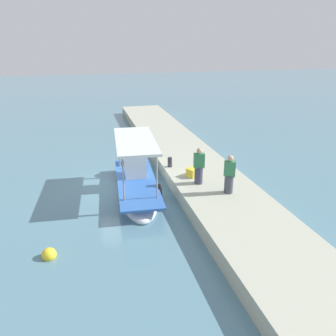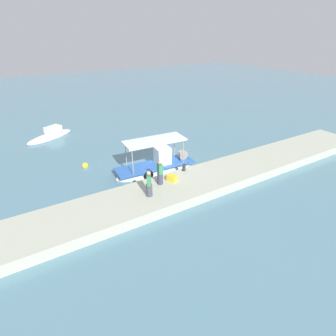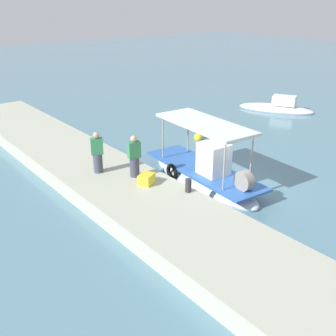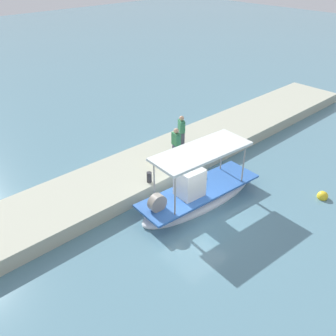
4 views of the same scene
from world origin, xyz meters
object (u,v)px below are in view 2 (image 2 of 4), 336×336
object	(u,v)px
fisherman_by_crate	(160,173)
marker_buoy	(85,166)
cargo_crate	(172,178)
fisherman_near_bollard	(149,185)
mooring_bollard	(184,168)
moored_boat_near	(50,136)
main_fishing_boat	(156,167)

from	to	relation	value
fisherman_by_crate	marker_buoy	distance (m)	7.52
cargo_crate	fisherman_near_bollard	bearing A→B (deg)	-158.21
fisherman_near_bollard	marker_buoy	bearing A→B (deg)	104.98
cargo_crate	mooring_bollard	bearing A→B (deg)	27.54
fisherman_near_bollard	fisherman_by_crate	bearing A→B (deg)	35.80
moored_boat_near	fisherman_by_crate	bearing A→B (deg)	-73.50
fisherman_near_bollard	moored_boat_near	bearing A→B (deg)	101.18
main_fishing_boat	moored_boat_near	bearing A→B (deg)	114.77
marker_buoy	fisherman_by_crate	bearing A→B (deg)	-63.20
fisherman_near_bollard	moored_boat_near	size ratio (longest dim) A/B	0.32
main_fishing_boat	fisherman_by_crate	xyz separation A→B (m)	(-1.24, -2.77, 1.02)
main_fishing_boat	marker_buoy	distance (m)	5.98
marker_buoy	moored_boat_near	distance (m)	8.69
cargo_crate	marker_buoy	bearing A→B (deg)	122.48
marker_buoy	fisherman_near_bollard	bearing A→B (deg)	-75.02
mooring_bollard	main_fishing_boat	bearing A→B (deg)	121.39
main_fishing_boat	marker_buoy	size ratio (longest dim) A/B	12.87
cargo_crate	marker_buoy	size ratio (longest dim) A/B	1.20
fisherman_near_bollard	cargo_crate	world-z (taller)	fisherman_near_bollard
main_fishing_boat	mooring_bollard	xyz separation A→B (m)	(1.23, -2.01, 0.48)
cargo_crate	moored_boat_near	size ratio (longest dim) A/B	0.11
moored_boat_near	mooring_bollard	bearing A→B (deg)	-64.26
fisherman_by_crate	marker_buoy	world-z (taller)	fisherman_by_crate
cargo_crate	moored_boat_near	bearing A→B (deg)	109.51
fisherman_near_bollard	fisherman_by_crate	distance (m)	1.62
fisherman_by_crate	moored_boat_near	world-z (taller)	fisherman_by_crate
moored_boat_near	cargo_crate	bearing A→B (deg)	-70.49
mooring_bollard	moored_boat_near	size ratio (longest dim) A/B	0.10
main_fishing_boat	fisherman_near_bollard	bearing A→B (deg)	-124.47
mooring_bollard	marker_buoy	xyz separation A→B (m)	(-5.80, 5.85, -0.84)
fisherman_by_crate	cargo_crate	size ratio (longest dim) A/B	2.86
fisherman_by_crate	moored_boat_near	distance (m)	15.92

